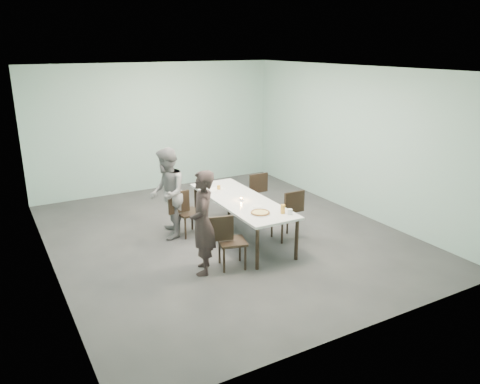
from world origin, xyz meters
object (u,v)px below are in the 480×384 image
table (241,202)px  tealight (241,199)px  amber_tumbler (219,188)px  chair_far_right (254,192)px  chair_near_left (227,238)px  side_plate (257,206)px  chair_near_right (289,212)px  diner_near (203,223)px  beer_glass (283,209)px  pizza (260,213)px  diner_far (167,194)px  chair_far_left (185,210)px  water_tumbler (290,212)px

table → tealight: tealight is taller
amber_tumbler → chair_far_right: bearing=13.7°
chair_near_left → side_plate: bearing=43.2°
chair_near_left → chair_near_right: 1.62m
diner_near → amber_tumbler: (1.07, 1.57, -0.02)m
tealight → diner_near: bearing=-144.8°
beer_glass → pizza: bearing=153.6°
chair_near_left → pizza: chair_near_left is taller
pizza → beer_glass: (0.33, -0.16, 0.06)m
diner_far → tealight: diner_far is taller
chair_near_left → chair_far_left: 1.54m
chair_far_right → water_tumbler: bearing=76.3°
chair_near_right → amber_tumbler: size_ratio=10.88×
chair_near_right → diner_near: 2.00m
diner_near → chair_near_right: bearing=128.5°
chair_far_right → beer_glass: size_ratio=5.80×
side_plate → chair_far_right: bearing=60.8°
chair_far_left → pizza: bearing=-69.5°
side_plate → amber_tumbler: size_ratio=2.25×
chair_far_right → pizza: size_ratio=2.56×
diner_near → pizza: diner_near is taller
chair_far_left → side_plate: chair_far_left is taller
chair_near_left → beer_glass: beer_glass is taller
diner_far → beer_glass: size_ratio=11.04×
water_tumbler → amber_tumbler: water_tumbler is taller
table → chair_near_right: size_ratio=3.01×
chair_near_left → tealight: bearing=64.0°
chair_far_left → side_plate: size_ratio=4.83×
water_tumbler → tealight: size_ratio=1.61×
tealight → amber_tumbler: (-0.05, 0.78, 0.02)m
tealight → amber_tumbler: 0.78m
pizza → diner_far: bearing=123.6°
amber_tumbler → chair_far_left: bearing=-173.2°
chair_near_left → pizza: (0.67, 0.11, 0.27)m
chair_far_right → pizza: bearing=62.9°
chair_near_right → tealight: (-0.80, 0.34, 0.27)m
table → side_plate: (0.04, -0.48, 0.06)m
table → diner_near: 1.45m
tealight → water_tumbler: bearing=-71.4°
chair_near_right → water_tumbler: chair_near_right is taller
chair_far_right → beer_glass: (-0.60, -1.91, 0.32)m
table → diner_near: diner_near is taller
chair_near_right → chair_far_left: bearing=-31.7°
tealight → chair_near_left: bearing=-131.0°
diner_near → beer_glass: (1.39, -0.12, 0.01)m
chair_near_right → diner_far: 2.22m
water_tumbler → side_plate: bearing=114.3°
diner_near → side_plate: 1.25m
side_plate → water_tumbler: size_ratio=2.00×
pizza → side_plate: (0.14, 0.33, -0.01)m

